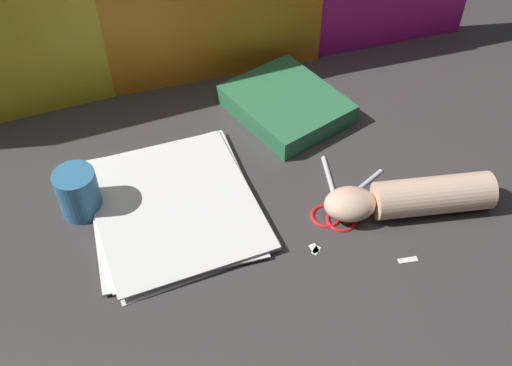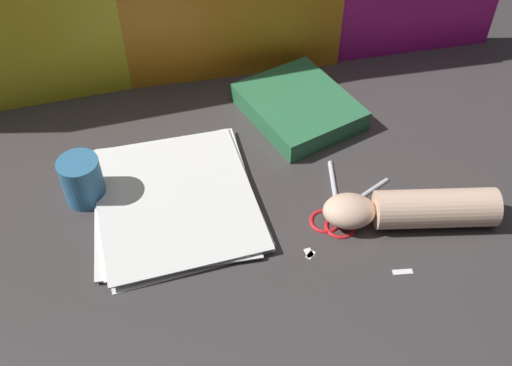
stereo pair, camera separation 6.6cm
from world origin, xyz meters
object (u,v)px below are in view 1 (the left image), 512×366
scissors (338,205)px  mug (78,193)px  paper_stack (174,205)px  hand_forearm (412,198)px  book_closed (286,104)px

scissors → mug: bearing=161.9°
paper_stack → hand_forearm: hand_forearm is taller
book_closed → hand_forearm: (0.10, -0.31, 0.01)m
hand_forearm → book_closed: bearing=108.6°
scissors → book_closed: bearing=88.7°
book_closed → mug: size_ratio=3.11×
book_closed → scissors: size_ratio=1.46×
paper_stack → hand_forearm: 0.40m
scissors → hand_forearm: size_ratio=0.62×
scissors → mug: size_ratio=2.13×
paper_stack → hand_forearm: (0.38, -0.14, 0.02)m
scissors → mug: 0.44m
hand_forearm → mug: mug is taller
scissors → hand_forearm: 0.12m
book_closed → scissors: 0.27m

